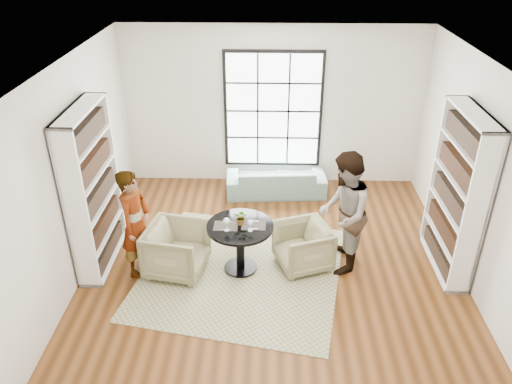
{
  "coord_description": "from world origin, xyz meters",
  "views": [
    {
      "loc": [
        -0.08,
        -5.83,
        4.57
      ],
      "look_at": [
        -0.25,
        0.4,
        1.14
      ],
      "focal_mm": 35.0,
      "sensor_mm": 36.0,
      "label": 1
    }
  ],
  "objects_px": {
    "person_left": "(135,223)",
    "flower_centerpiece": "(241,217)",
    "sofa": "(276,180)",
    "pedestal_table": "(240,238)",
    "armchair_right": "(303,246)",
    "person_right": "(344,213)",
    "wine_glass_right": "(250,223)",
    "wine_glass_left": "(226,221)",
    "armchair_left": "(177,249)"
  },
  "relations": [
    {
      "from": "armchair_right",
      "to": "armchair_left",
      "type": "bearing_deg",
      "value": -104.32
    },
    {
      "from": "flower_centerpiece",
      "to": "pedestal_table",
      "type": "bearing_deg",
      "value": -116.77
    },
    {
      "from": "pedestal_table",
      "to": "sofa",
      "type": "height_order",
      "value": "pedestal_table"
    },
    {
      "from": "armchair_left",
      "to": "armchair_right",
      "type": "distance_m",
      "value": 1.84
    },
    {
      "from": "sofa",
      "to": "wine_glass_right",
      "type": "relative_size",
      "value": 10.36
    },
    {
      "from": "pedestal_table",
      "to": "person_right",
      "type": "distance_m",
      "value": 1.51
    },
    {
      "from": "pedestal_table",
      "to": "person_left",
      "type": "distance_m",
      "value": 1.49
    },
    {
      "from": "pedestal_table",
      "to": "armchair_left",
      "type": "bearing_deg",
      "value": -175.94
    },
    {
      "from": "armchair_left",
      "to": "flower_centerpiece",
      "type": "height_order",
      "value": "flower_centerpiece"
    },
    {
      "from": "sofa",
      "to": "flower_centerpiece",
      "type": "distance_m",
      "value": 2.45
    },
    {
      "from": "wine_glass_right",
      "to": "wine_glass_left",
      "type": "bearing_deg",
      "value": 179.83
    },
    {
      "from": "armchair_left",
      "to": "armchair_right",
      "type": "height_order",
      "value": "armchair_left"
    },
    {
      "from": "person_left",
      "to": "armchair_right",
      "type": "bearing_deg",
      "value": -71.11
    },
    {
      "from": "wine_glass_right",
      "to": "person_left",
      "type": "bearing_deg",
      "value": 177.66
    },
    {
      "from": "sofa",
      "to": "person_right",
      "type": "height_order",
      "value": "person_right"
    },
    {
      "from": "wine_glass_left",
      "to": "armchair_left",
      "type": "bearing_deg",
      "value": 174.97
    },
    {
      "from": "sofa",
      "to": "armchair_left",
      "type": "distance_m",
      "value": 2.82
    },
    {
      "from": "person_right",
      "to": "wine_glass_right",
      "type": "bearing_deg",
      "value": -70.16
    },
    {
      "from": "armchair_left",
      "to": "flower_centerpiece",
      "type": "relative_size",
      "value": 3.74
    },
    {
      "from": "armchair_left",
      "to": "pedestal_table",
      "type": "bearing_deg",
      "value": -75.15
    },
    {
      "from": "sofa",
      "to": "wine_glass_right",
      "type": "xyz_separation_m",
      "value": [
        -0.39,
        -2.48,
        0.62
      ]
    },
    {
      "from": "armchair_left",
      "to": "wine_glass_left",
      "type": "bearing_deg",
      "value": -84.24
    },
    {
      "from": "armchair_right",
      "to": "wine_glass_left",
      "type": "xyz_separation_m",
      "value": [
        -1.09,
        -0.24,
        0.57
      ]
    },
    {
      "from": "wine_glass_left",
      "to": "flower_centerpiece",
      "type": "bearing_deg",
      "value": 40.63
    },
    {
      "from": "armchair_right",
      "to": "wine_glass_left",
      "type": "height_order",
      "value": "wine_glass_left"
    },
    {
      "from": "sofa",
      "to": "flower_centerpiece",
      "type": "xyz_separation_m",
      "value": [
        -0.52,
        -2.31,
        0.6
      ]
    },
    {
      "from": "pedestal_table",
      "to": "wine_glass_left",
      "type": "distance_m",
      "value": 0.42
    },
    {
      "from": "person_right",
      "to": "flower_centerpiece",
      "type": "height_order",
      "value": "person_right"
    },
    {
      "from": "armchair_right",
      "to": "person_right",
      "type": "distance_m",
      "value": 0.8
    },
    {
      "from": "person_left",
      "to": "wine_glass_right",
      "type": "relative_size",
      "value": 9.19
    },
    {
      "from": "sofa",
      "to": "wine_glass_right",
      "type": "height_order",
      "value": "wine_glass_right"
    },
    {
      "from": "sofa",
      "to": "person_left",
      "type": "bearing_deg",
      "value": 46.55
    },
    {
      "from": "person_left",
      "to": "wine_glass_right",
      "type": "distance_m",
      "value": 1.62
    },
    {
      "from": "armchair_right",
      "to": "person_right",
      "type": "bearing_deg",
      "value": 70.16
    },
    {
      "from": "person_left",
      "to": "wine_glass_left",
      "type": "height_order",
      "value": "person_left"
    },
    {
      "from": "wine_glass_right",
      "to": "flower_centerpiece",
      "type": "height_order",
      "value": "flower_centerpiece"
    },
    {
      "from": "wine_glass_right",
      "to": "armchair_right",
      "type": "bearing_deg",
      "value": 17.75
    },
    {
      "from": "armchair_left",
      "to": "sofa",
      "type": "bearing_deg",
      "value": -20.29
    },
    {
      "from": "armchair_left",
      "to": "person_left",
      "type": "height_order",
      "value": "person_left"
    },
    {
      "from": "sofa",
      "to": "wine_glass_right",
      "type": "distance_m",
      "value": 2.59
    },
    {
      "from": "wine_glass_right",
      "to": "flower_centerpiece",
      "type": "distance_m",
      "value": 0.22
    },
    {
      "from": "armchair_left",
      "to": "flower_centerpiece",
      "type": "xyz_separation_m",
      "value": [
        0.94,
        0.1,
        0.5
      ]
    },
    {
      "from": "sofa",
      "to": "armchair_right",
      "type": "distance_m",
      "value": 2.27
    },
    {
      "from": "person_left",
      "to": "flower_centerpiece",
      "type": "height_order",
      "value": "person_left"
    },
    {
      "from": "armchair_right",
      "to": "person_right",
      "type": "height_order",
      "value": "person_right"
    },
    {
      "from": "pedestal_table",
      "to": "wine_glass_right",
      "type": "xyz_separation_m",
      "value": [
        0.15,
        -0.13,
        0.34
      ]
    },
    {
      "from": "pedestal_table",
      "to": "flower_centerpiece",
      "type": "xyz_separation_m",
      "value": [
        0.02,
        0.04,
        0.32
      ]
    },
    {
      "from": "armchair_left",
      "to": "person_left",
      "type": "xyz_separation_m",
      "value": [
        -0.55,
        0.0,
        0.44
      ]
    },
    {
      "from": "wine_glass_left",
      "to": "person_right",
      "type": "bearing_deg",
      "value": 8.41
    },
    {
      "from": "sofa",
      "to": "flower_centerpiece",
      "type": "bearing_deg",
      "value": 73.58
    }
  ]
}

